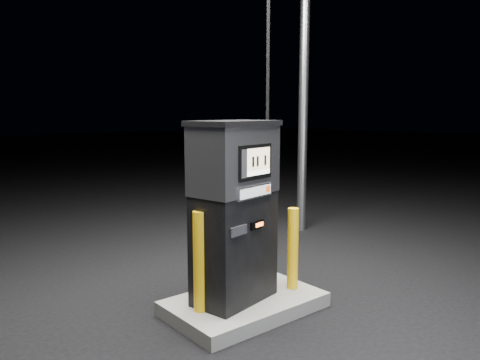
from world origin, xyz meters
TOP-DOWN VIEW (x-y plane):
  - ground at (0.00, 0.00)m, footprint 80.00×80.00m
  - pump_island at (0.00, 0.00)m, footprint 1.60×1.00m
  - fuel_dispenser at (-0.12, 0.02)m, footprint 1.07×0.73m
  - bollard_left at (-0.55, 0.02)m, footprint 0.17×0.17m
  - bollard_right at (0.58, -0.13)m, footprint 0.12×0.12m

SIDE VIEW (x-z plane):
  - ground at x=0.00m, z-range 0.00..0.00m
  - pump_island at x=0.00m, z-range 0.00..0.15m
  - bollard_right at x=0.58m, z-range 0.15..1.06m
  - bollard_left at x=-0.55m, z-range 0.15..1.15m
  - fuel_dispenser at x=-0.12m, z-range -0.82..3.03m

